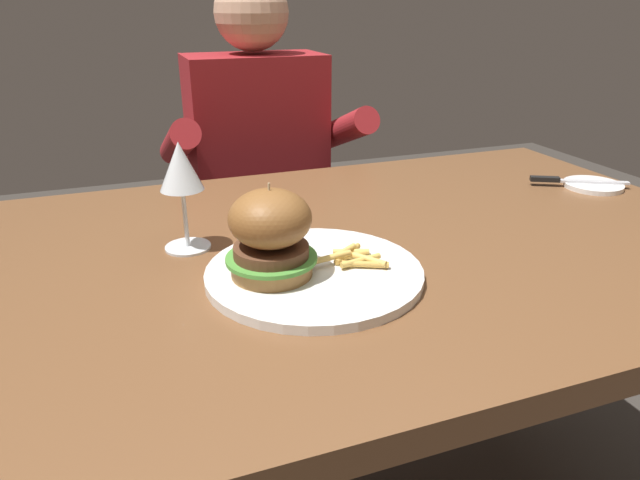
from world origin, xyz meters
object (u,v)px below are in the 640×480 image
object	(u,v)px
main_plate	(314,273)
diner_person	(260,206)
burger_sandwich	(271,233)
wine_glass	(181,172)
bread_plate	(593,185)
table_knife	(570,180)

from	to	relation	value
main_plate	diner_person	world-z (taller)	diner_person
main_plate	burger_sandwich	distance (m)	0.09
wine_glass	diner_person	size ratio (longest dim) A/B	0.15
burger_sandwich	bread_plate	world-z (taller)	burger_sandwich
main_plate	bread_plate	bearing A→B (deg)	15.39
main_plate	bread_plate	world-z (taller)	main_plate
burger_sandwich	wine_glass	bearing A→B (deg)	119.53
burger_sandwich	bread_plate	bearing A→B (deg)	13.88
wine_glass	diner_person	xyz separation A→B (m)	(0.28, 0.64, -0.30)
burger_sandwich	diner_person	world-z (taller)	diner_person
main_plate	diner_person	bearing A→B (deg)	81.11
wine_glass	table_knife	world-z (taller)	wine_glass
bread_plate	diner_person	world-z (taller)	diner_person
burger_sandwich	table_knife	world-z (taller)	burger_sandwich
bread_plate	diner_person	distance (m)	0.87
main_plate	table_knife	world-z (taller)	table_knife
table_knife	burger_sandwich	bearing A→B (deg)	-163.60
bread_plate	main_plate	bearing A→B (deg)	-164.61
wine_glass	table_knife	bearing A→B (deg)	3.26
wine_glass	table_knife	xyz separation A→B (m)	(0.82, 0.05, -0.11)
bread_plate	wine_glass	bearing A→B (deg)	-178.45
burger_sandwich	table_knife	xyz separation A→B (m)	(0.72, 0.21, -0.06)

